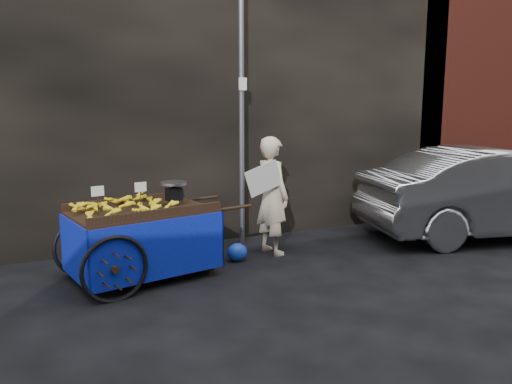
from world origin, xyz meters
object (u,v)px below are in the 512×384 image
vendor (272,196)px  plastic_bag (237,252)px  parked_car (498,193)px  banana_cart (138,218)px

vendor → plastic_bag: vendor is taller
plastic_bag → parked_car: 4.37m
parked_car → banana_cart: bearing=99.3°
banana_cart → vendor: (1.93, 0.29, 0.08)m
plastic_bag → parked_car: parked_car is taller
vendor → parked_car: (3.71, -0.65, -0.12)m
banana_cart → vendor: bearing=-3.0°
vendor → banana_cart: bearing=85.4°
banana_cart → parked_car: bearing=-15.0°
banana_cart → plastic_bag: (1.34, 0.13, -0.63)m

